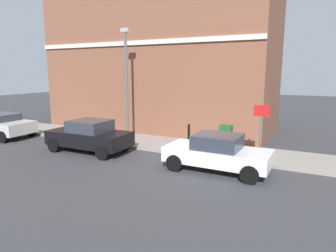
{
  "coord_description": "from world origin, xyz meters",
  "views": [
    {
      "loc": [
        -11.05,
        -4.2,
        3.73
      ],
      "look_at": [
        1.1,
        1.93,
        1.2
      ],
      "focal_mm": 31.59,
      "sensor_mm": 36.0,
      "label": 1
    }
  ],
  "objects_px": {
    "car_white": "(217,152)",
    "street_sign": "(261,124)",
    "car_black": "(89,136)",
    "utility_cabinet": "(226,138)",
    "bollard_near_cabinet": "(189,134)",
    "car_silver": "(0,125)",
    "lamppost": "(126,80)"
  },
  "relations": [
    {
      "from": "car_black",
      "to": "utility_cabinet",
      "type": "distance_m",
      "value": 6.33
    },
    {
      "from": "car_black",
      "to": "utility_cabinet",
      "type": "relative_size",
      "value": 3.43
    },
    {
      "from": "utility_cabinet",
      "to": "bollard_near_cabinet",
      "type": "xyz_separation_m",
      "value": [
        0.1,
        1.88,
        0.02
      ]
    },
    {
      "from": "car_white",
      "to": "utility_cabinet",
      "type": "bearing_deg",
      "value": -80.06
    },
    {
      "from": "utility_cabinet",
      "to": "lamppost",
      "type": "distance_m",
      "value": 5.91
    },
    {
      "from": "car_silver",
      "to": "street_sign",
      "type": "height_order",
      "value": "street_sign"
    },
    {
      "from": "bollard_near_cabinet",
      "to": "street_sign",
      "type": "xyz_separation_m",
      "value": [
        -1.2,
        -3.59,
        0.96
      ]
    },
    {
      "from": "car_silver",
      "to": "car_black",
      "type": "bearing_deg",
      "value": 177.8
    },
    {
      "from": "car_silver",
      "to": "lamppost",
      "type": "xyz_separation_m",
      "value": [
        2.38,
        -7.12,
        2.58
      ]
    },
    {
      "from": "car_black",
      "to": "street_sign",
      "type": "bearing_deg",
      "value": -168.94
    },
    {
      "from": "utility_cabinet",
      "to": "street_sign",
      "type": "relative_size",
      "value": 0.5
    },
    {
      "from": "car_black",
      "to": "utility_cabinet",
      "type": "xyz_separation_m",
      "value": [
        2.64,
        -5.76,
        -0.08
      ]
    },
    {
      "from": "car_black",
      "to": "street_sign",
      "type": "xyz_separation_m",
      "value": [
        1.54,
        -7.47,
        0.9
      ]
    },
    {
      "from": "car_white",
      "to": "street_sign",
      "type": "height_order",
      "value": "street_sign"
    },
    {
      "from": "car_silver",
      "to": "utility_cabinet",
      "type": "bearing_deg",
      "value": -169.92
    },
    {
      "from": "car_black",
      "to": "utility_cabinet",
      "type": "height_order",
      "value": "car_black"
    },
    {
      "from": "utility_cabinet",
      "to": "lamppost",
      "type": "bearing_deg",
      "value": 92.04
    },
    {
      "from": "car_silver",
      "to": "street_sign",
      "type": "distance_m",
      "value": 14.24
    },
    {
      "from": "lamppost",
      "to": "street_sign",
      "type": "bearing_deg",
      "value": -97.4
    },
    {
      "from": "bollard_near_cabinet",
      "to": "street_sign",
      "type": "distance_m",
      "value": 3.9
    },
    {
      "from": "car_silver",
      "to": "street_sign",
      "type": "xyz_separation_m",
      "value": [
        1.47,
        -14.13,
        0.94
      ]
    },
    {
      "from": "car_silver",
      "to": "street_sign",
      "type": "relative_size",
      "value": 1.73
    },
    {
      "from": "car_black",
      "to": "lamppost",
      "type": "height_order",
      "value": "lamppost"
    },
    {
      "from": "bollard_near_cabinet",
      "to": "street_sign",
      "type": "height_order",
      "value": "street_sign"
    },
    {
      "from": "utility_cabinet",
      "to": "bollard_near_cabinet",
      "type": "bearing_deg",
      "value": 86.95
    },
    {
      "from": "car_silver",
      "to": "utility_cabinet",
      "type": "distance_m",
      "value": 12.68
    },
    {
      "from": "car_black",
      "to": "car_silver",
      "type": "distance_m",
      "value": 6.66
    },
    {
      "from": "utility_cabinet",
      "to": "car_black",
      "type": "bearing_deg",
      "value": 114.62
    },
    {
      "from": "car_white",
      "to": "car_black",
      "type": "xyz_separation_m",
      "value": [
        -0.05,
        6.17,
        0.05
      ]
    },
    {
      "from": "car_white",
      "to": "car_black",
      "type": "bearing_deg",
      "value": 1.25
    },
    {
      "from": "utility_cabinet",
      "to": "street_sign",
      "type": "distance_m",
      "value": 2.26
    },
    {
      "from": "car_black",
      "to": "car_silver",
      "type": "relative_size",
      "value": 0.99
    }
  ]
}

